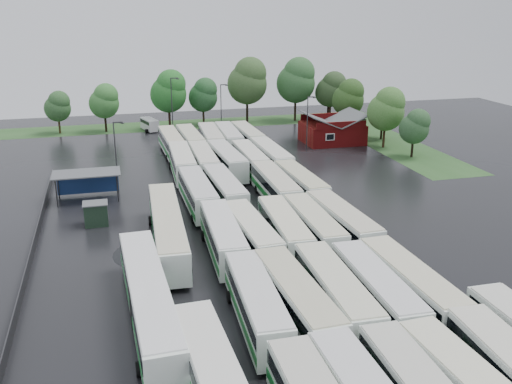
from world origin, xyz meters
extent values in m
plane|color=black|center=(0.00, 0.00, 0.00)|extent=(160.00, 160.00, 0.00)
cube|color=maroon|center=(24.00, 42.80, 1.70)|extent=(10.00, 8.00, 3.40)
cube|color=#4C4F51|center=(21.50, 42.80, 4.30)|extent=(5.07, 8.60, 2.19)
cube|color=#4C4F51|center=(26.50, 42.80, 4.30)|extent=(5.07, 8.60, 2.19)
cube|color=maroon|center=(24.00, 38.80, 3.90)|extent=(9.00, 0.20, 1.20)
cube|color=silver|center=(22.00, 38.75, 2.00)|extent=(1.60, 0.12, 1.20)
cylinder|color=#2D2D30|center=(-20.80, 20.00, 1.70)|extent=(0.16, 0.16, 3.40)
cylinder|color=#2D2D30|center=(-13.60, 20.00, 1.70)|extent=(0.16, 0.16, 3.40)
cylinder|color=#2D2D30|center=(-20.80, 23.20, 1.70)|extent=(0.16, 0.16, 3.40)
cylinder|color=#2D2D30|center=(-13.60, 23.20, 1.70)|extent=(0.16, 0.16, 3.40)
cube|color=#4C4F51|center=(-17.20, 21.60, 3.50)|extent=(8.20, 4.20, 0.15)
cube|color=navy|center=(-17.20, 23.50, 1.60)|extent=(7.60, 0.08, 2.60)
cube|color=black|center=(-16.20, 12.60, 1.25)|extent=(2.50, 2.00, 2.50)
cube|color=#4C4F51|center=(-16.20, 12.60, 2.56)|extent=(2.70, 2.20, 0.12)
cube|color=#295022|center=(2.00, 64.80, 0.01)|extent=(80.00, 10.00, 0.01)
cube|color=#295022|center=(34.00, 42.80, 0.01)|extent=(10.00, 50.00, 0.01)
cube|color=#2D2D30|center=(-22.20, 8.00, 0.60)|extent=(0.10, 50.00, 1.20)
cube|color=beige|center=(1.91, -25.68, 3.48)|extent=(2.89, 12.53, 0.13)
cylinder|color=black|center=(1.91, -21.56, 0.48)|extent=(2.73, 1.03, 1.03)
cube|color=beige|center=(5.02, -25.89, 3.50)|extent=(3.23, 12.64, 0.13)
cylinder|color=black|center=(5.02, -21.76, 0.48)|extent=(2.74, 1.03, 1.03)
cylinder|color=black|center=(8.41, -21.43, 0.51)|extent=(2.86, 1.08, 1.08)
cube|color=white|center=(-4.39, -12.31, 1.97)|extent=(3.28, 13.04, 2.96)
cube|color=black|center=(-4.39, -12.31, 2.56)|extent=(3.32, 12.52, 0.95)
cube|color=#1D712C|center=(-4.39, -12.31, 1.31)|extent=(3.32, 12.78, 0.65)
cube|color=silver|center=(-4.39, -12.31, 3.50)|extent=(3.15, 12.65, 0.13)
cylinder|color=black|center=(-4.39, -16.45, 0.48)|extent=(2.75, 1.03, 1.03)
cylinder|color=black|center=(-4.39, -8.17, 0.48)|extent=(2.75, 1.03, 1.03)
cube|color=white|center=(-1.36, -12.71, 2.03)|extent=(3.28, 13.45, 3.06)
cube|color=black|center=(-1.36, -12.71, 2.64)|extent=(3.33, 12.92, 0.98)
cube|color=#13682A|center=(-1.36, -12.71, 1.36)|extent=(3.33, 13.19, 0.67)
cube|color=#BBB797|center=(-1.36, -12.71, 3.62)|extent=(3.16, 13.05, 0.13)
cylinder|color=black|center=(-1.36, -16.99, 0.50)|extent=(2.84, 1.07, 1.07)
cylinder|color=black|center=(-1.36, -8.44, 0.50)|extent=(2.84, 1.07, 1.07)
cube|color=white|center=(1.95, -12.44, 2.02)|extent=(3.19, 13.35, 3.04)
cube|color=black|center=(1.95, -12.44, 2.63)|extent=(3.24, 12.83, 0.97)
cube|color=#097726|center=(1.95, -12.44, 1.35)|extent=(3.24, 13.09, 0.67)
cube|color=beige|center=(1.95, -12.44, 3.59)|extent=(3.07, 12.95, 0.13)
cylinder|color=black|center=(1.95, -16.69, 0.50)|extent=(2.82, 1.06, 1.06)
cylinder|color=black|center=(1.95, -8.19, 0.50)|extent=(2.82, 1.06, 1.06)
cube|color=white|center=(5.23, -12.74, 1.98)|extent=(3.07, 13.07, 2.98)
cube|color=black|center=(5.23, -12.74, 2.57)|extent=(3.12, 12.55, 0.95)
cube|color=#107323|center=(5.23, -12.74, 1.32)|extent=(3.12, 12.81, 0.66)
cube|color=silver|center=(5.23, -12.74, 3.52)|extent=(2.95, 12.68, 0.13)
cylinder|color=black|center=(5.23, -16.90, 0.49)|extent=(2.76, 1.04, 1.04)
cylinder|color=black|center=(5.23, -8.58, 0.49)|extent=(2.76, 1.04, 1.04)
cube|color=white|center=(8.28, -12.68, 2.01)|extent=(3.04, 13.29, 3.03)
cube|color=black|center=(8.28, -12.68, 2.62)|extent=(3.10, 12.76, 0.97)
cube|color=#08661B|center=(8.28, -12.68, 1.34)|extent=(3.09, 13.02, 0.67)
cube|color=beige|center=(8.28, -12.68, 3.58)|extent=(2.93, 12.89, 0.13)
cylinder|color=black|center=(8.28, -16.92, 0.50)|extent=(2.81, 1.06, 1.06)
cylinder|color=black|center=(8.28, -8.45, 0.50)|extent=(2.81, 1.06, 1.06)
cube|color=white|center=(-4.23, 0.96, 2.01)|extent=(3.31, 13.30, 3.02)
cube|color=black|center=(-4.23, 0.96, 2.61)|extent=(3.35, 12.78, 0.97)
cube|color=#19732A|center=(-4.23, 0.96, 1.34)|extent=(3.35, 13.04, 0.67)
cube|color=silver|center=(-4.23, 0.96, 3.57)|extent=(3.18, 12.90, 0.13)
cylinder|color=black|center=(-4.23, -3.26, 0.49)|extent=(2.80, 1.06, 1.06)
cylinder|color=black|center=(-4.23, 5.18, 0.49)|extent=(2.80, 1.06, 1.06)
cube|color=white|center=(-1.36, 0.98, 1.93)|extent=(3.19, 12.82, 2.91)
cube|color=black|center=(-1.36, 0.98, 2.52)|extent=(3.23, 12.31, 0.93)
cube|color=#0F6924|center=(-1.36, 0.98, 1.29)|extent=(3.23, 12.56, 0.64)
cube|color=beige|center=(-1.36, 0.98, 3.44)|extent=(3.07, 12.43, 0.13)
cylinder|color=black|center=(-1.36, -3.09, 0.48)|extent=(2.70, 1.02, 1.02)
cylinder|color=black|center=(-1.36, 5.05, 0.48)|extent=(2.70, 1.02, 1.02)
cube|color=white|center=(2.09, 1.21, 1.95)|extent=(3.31, 12.92, 2.93)
cube|color=black|center=(2.09, 1.21, 2.53)|extent=(3.35, 12.41, 0.94)
cube|color=#146926|center=(2.09, 1.21, 1.30)|extent=(3.35, 12.67, 0.65)
cube|color=beige|center=(2.09, 1.21, 3.47)|extent=(3.18, 12.53, 0.13)
cylinder|color=black|center=(2.09, -2.89, 0.48)|extent=(2.72, 1.02, 1.02)
cylinder|color=black|center=(2.09, 5.30, 0.48)|extent=(2.72, 1.02, 1.02)
cube|color=white|center=(5.21, 1.29, 1.93)|extent=(2.79, 12.75, 2.91)
cube|color=black|center=(5.21, 1.29, 2.52)|extent=(2.85, 12.24, 0.93)
cube|color=#0D6D22|center=(5.21, 1.29, 1.29)|extent=(2.84, 12.49, 0.64)
cube|color=beige|center=(5.21, 1.29, 3.44)|extent=(2.68, 12.36, 0.13)
cylinder|color=black|center=(5.21, -2.78, 0.48)|extent=(2.70, 1.02, 1.02)
cylinder|color=black|center=(5.21, 5.36, 0.48)|extent=(2.70, 1.02, 1.02)
cube|color=white|center=(8.34, 1.39, 1.99)|extent=(3.33, 13.22, 3.00)
cube|color=black|center=(8.34, 1.39, 2.59)|extent=(3.37, 12.70, 0.96)
cube|color=#206F2F|center=(8.34, 1.39, 1.33)|extent=(3.37, 12.96, 0.66)
cube|color=beige|center=(8.34, 1.39, 3.55)|extent=(3.20, 12.82, 0.13)
cylinder|color=black|center=(8.34, -2.81, 0.49)|extent=(2.79, 1.05, 1.05)
cylinder|color=black|center=(8.34, 5.58, 0.49)|extent=(2.79, 1.05, 1.05)
cube|color=white|center=(-4.48, 14.62, 2.01)|extent=(2.88, 13.27, 3.04)
cube|color=black|center=(-4.48, 14.62, 2.62)|extent=(2.94, 12.74, 0.97)
cube|color=#0C7021|center=(-4.48, 14.62, 1.35)|extent=(2.93, 13.00, 0.67)
cube|color=silver|center=(-4.48, 14.62, 3.59)|extent=(2.76, 12.87, 0.13)
cylinder|color=black|center=(-4.48, 10.39, 0.50)|extent=(2.81, 1.06, 1.06)
cylinder|color=black|center=(-4.48, 18.86, 0.50)|extent=(2.81, 1.06, 1.06)
cube|color=white|center=(-1.11, 15.13, 1.99)|extent=(3.12, 13.15, 3.00)
cube|color=black|center=(-1.11, 15.13, 2.59)|extent=(3.17, 12.63, 0.96)
cube|color=#1A6D2F|center=(-1.11, 15.13, 1.33)|extent=(3.17, 12.89, 0.66)
cube|color=beige|center=(-1.11, 15.13, 3.54)|extent=(3.00, 12.76, 0.13)
cylinder|color=black|center=(-1.11, 10.94, 0.49)|extent=(2.78, 1.05, 1.05)
cylinder|color=black|center=(-1.11, 19.31, 0.49)|extent=(2.78, 1.05, 1.05)
cube|color=white|center=(5.15, 14.59, 2.02)|extent=(2.90, 13.31, 3.04)
cube|color=black|center=(5.15, 14.59, 2.63)|extent=(2.96, 12.78, 0.97)
cube|color=#127323|center=(5.15, 14.59, 1.35)|extent=(2.95, 13.05, 0.67)
cube|color=beige|center=(5.15, 14.59, 3.60)|extent=(2.79, 12.91, 0.13)
cylinder|color=black|center=(5.15, 10.33, 0.50)|extent=(2.82, 1.06, 1.06)
cylinder|color=black|center=(5.15, 18.84, 0.50)|extent=(2.82, 1.06, 1.06)
cube|color=white|center=(8.52, 14.93, 1.96)|extent=(3.12, 12.95, 2.95)
cube|color=black|center=(8.52, 14.93, 2.55)|extent=(3.17, 12.44, 0.94)
cube|color=#126D28|center=(8.52, 14.93, 1.31)|extent=(3.17, 12.70, 0.65)
cube|color=#B9B894|center=(8.52, 14.93, 3.49)|extent=(3.00, 12.56, 0.13)
cylinder|color=black|center=(8.52, 10.82, 0.48)|extent=(2.73, 1.03, 1.03)
cylinder|color=black|center=(8.52, 19.05, 0.48)|extent=(2.73, 1.03, 1.03)
cube|color=white|center=(-4.43, 28.58, 2.05)|extent=(3.33, 13.56, 3.08)
cube|color=black|center=(-4.43, 28.58, 2.66)|extent=(3.38, 13.02, 0.99)
cube|color=#127923|center=(-4.43, 28.58, 1.37)|extent=(3.38, 13.29, 0.68)
cube|color=silver|center=(-4.43, 28.58, 3.64)|extent=(3.21, 13.15, 0.13)
cylinder|color=black|center=(-4.43, 24.28, 0.50)|extent=(2.86, 1.08, 1.08)
cylinder|color=black|center=(-4.43, 32.89, 0.50)|extent=(2.86, 1.08, 1.08)
cube|color=white|center=(-1.34, 28.73, 1.99)|extent=(3.03, 13.13, 2.99)
cube|color=black|center=(-1.34, 28.73, 2.59)|extent=(3.08, 12.61, 0.96)
cube|color=#0A6B1A|center=(-1.34, 28.73, 1.33)|extent=(3.08, 12.87, 0.66)
cube|color=beige|center=(-1.34, 28.73, 3.54)|extent=(2.91, 12.73, 0.13)
cylinder|color=black|center=(-1.34, 24.54, 0.49)|extent=(2.78, 1.05, 1.05)
cylinder|color=black|center=(-1.34, 32.91, 0.49)|extent=(2.78, 1.05, 1.05)
cube|color=white|center=(1.93, 28.07, 2.04)|extent=(3.33, 13.49, 3.07)
cube|color=black|center=(1.93, 28.07, 2.65)|extent=(3.37, 12.95, 0.98)
cube|color=#1A7329|center=(1.93, 28.07, 1.36)|extent=(3.37, 13.22, 0.67)
cube|color=beige|center=(1.93, 28.07, 3.62)|extent=(3.20, 13.08, 0.13)
cylinder|color=black|center=(1.93, 23.79, 0.50)|extent=(2.84, 1.07, 1.07)
cylinder|color=black|center=(1.93, 32.35, 0.50)|extent=(2.84, 1.07, 1.07)
cube|color=white|center=(5.35, 28.17, 1.95)|extent=(2.68, 12.80, 2.93)
cube|color=black|center=(5.35, 28.17, 2.53)|extent=(2.75, 12.29, 0.94)
cube|color=#117726|center=(5.35, 28.17, 1.30)|extent=(2.73, 12.55, 0.65)
cube|color=beige|center=(5.35, 28.17, 3.47)|extent=(2.57, 12.42, 0.13)
cylinder|color=black|center=(5.35, 24.07, 0.48)|extent=(2.72, 1.02, 1.02)
cylinder|color=black|center=(5.35, 32.26, 0.48)|extent=(2.72, 1.02, 1.02)
cube|color=white|center=(8.57, 28.31, 2.02)|extent=(3.02, 13.35, 3.05)
cube|color=black|center=(8.57, 28.31, 2.63)|extent=(3.07, 12.82, 0.98)
cube|color=#1E6E2D|center=(8.57, 28.31, 1.35)|extent=(3.07, 13.09, 0.67)
cube|color=beige|center=(8.57, 28.31, 3.60)|extent=(2.90, 12.95, 0.13)
cylinder|color=black|center=(8.57, 24.05, 0.50)|extent=(2.83, 1.06, 1.06)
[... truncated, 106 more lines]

